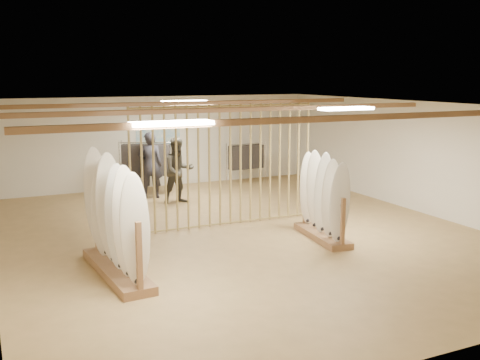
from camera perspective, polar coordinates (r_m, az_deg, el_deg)
name	(u,v)px	position (r m, az deg, el deg)	size (l,w,h in m)	color
floor	(240,234)	(12.40, 0.00, -5.46)	(12.00, 12.00, 0.00)	tan
ceiling	(240,106)	(11.93, 0.00, 7.57)	(12.00, 12.00, 0.00)	gray
wall_back	(158,142)	(17.65, -8.31, 3.87)	(12.00, 12.00, 0.00)	silver
wall_front	(451,246)	(7.25, 20.68, -6.31)	(12.00, 12.00, 0.00)	silver
wall_right	(419,157)	(14.89, 17.72, 2.25)	(12.00, 12.00, 0.00)	silver
ceiling_slats	(240,109)	(11.94, 0.00, 7.19)	(9.50, 6.12, 0.10)	#946843
light_panels	(240,108)	(11.94, 0.00, 7.29)	(1.20, 0.35, 0.06)	white
bamboo_partition	(225,166)	(12.81, -1.52, 1.47)	(4.45, 0.05, 2.78)	tan
poster	(158,135)	(17.61, -8.31, 4.51)	(1.40, 0.03, 0.90)	#3684C0
rack_left	(116,236)	(9.96, -12.53, -5.54)	(0.74, 2.58, 2.05)	#946843
rack_right	(323,211)	(12.00, 8.40, -3.13)	(0.71, 1.91, 1.78)	#946843
clothing_rack_a	(146,160)	(16.43, -9.50, 2.04)	(1.41, 0.86, 1.58)	silver
clothing_rack_b	(246,157)	(17.96, 0.61, 2.36)	(1.23, 0.39, 1.32)	silver
shopper_a	(150,161)	(15.99, -9.13, 1.95)	(0.78, 0.53, 2.13)	#25242C
shopper_b	(178,166)	(15.23, -6.27, 1.40)	(0.98, 0.76, 2.03)	#333028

